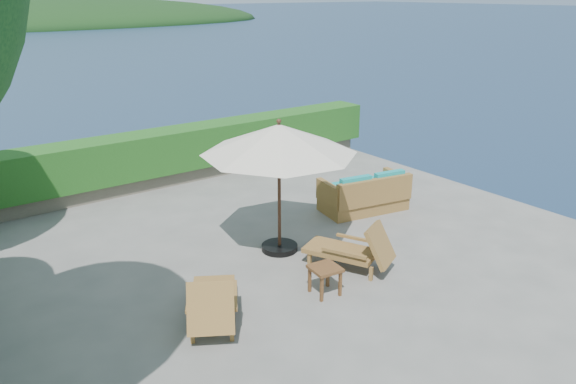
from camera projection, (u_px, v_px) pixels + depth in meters
ground at (301, 266)px, 9.89m from camera, size 12.00×12.00×0.00m
foundation at (301, 341)px, 10.42m from camera, size 12.00×12.00×3.00m
offshore_island at (20, 25)px, 130.89m from camera, size 126.00×57.60×12.60m
planter_wall_far at (165, 177)px, 14.07m from camera, size 12.00×0.60×0.36m
hedge_far at (163, 151)px, 13.84m from camera, size 12.40×0.90×1.00m
patio_umbrella at (279, 140)px, 9.80m from camera, size 3.37×3.37×2.50m
lounge_left at (212, 301)px, 8.06m from camera, size 1.35×1.66×0.90m
lounge_right at (353, 249)px, 9.69m from camera, size 1.23×1.65×0.89m
side_table at (325, 272)px, 8.87m from camera, size 0.49×0.49×0.48m
wicker_loveseat at (365, 195)px, 12.28m from camera, size 2.02×1.28×0.92m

